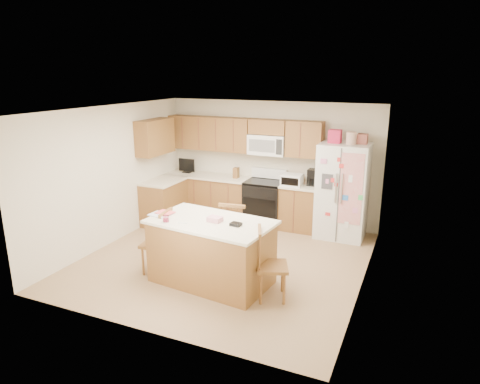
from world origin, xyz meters
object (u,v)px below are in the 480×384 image
at_px(island, 211,251).
at_px(windsor_chair_left, 158,243).
at_px(windsor_chair_back, 235,234).
at_px(stove, 265,202).
at_px(windsor_chair_right, 270,266).
at_px(refrigerator, 343,190).

height_order(island, windsor_chair_left, island).
xyz_separation_m(windsor_chair_left, windsor_chair_back, (0.95, 0.80, 0.02)).
bearing_deg(windsor_chair_back, stove, 95.71).
distance_m(island, windsor_chair_right, 0.97).
bearing_deg(windsor_chair_right, windsor_chair_back, 136.67).
xyz_separation_m(refrigerator, windsor_chair_right, (-0.45, -2.75, -0.44)).
relative_size(stove, windsor_chair_left, 1.10).
bearing_deg(windsor_chair_left, windsor_chair_right, -2.09).
relative_size(refrigerator, windsor_chair_left, 1.99).
bearing_deg(windsor_chair_left, island, 2.24).
bearing_deg(refrigerator, island, -118.07).
height_order(windsor_chair_left, windsor_chair_right, windsor_chair_right).
relative_size(refrigerator, windsor_chair_right, 1.99).
bearing_deg(stove, windsor_chair_right, -68.31).
distance_m(refrigerator, windsor_chair_back, 2.37).
bearing_deg(island, windsor_chair_right, -6.18).
distance_m(stove, refrigerator, 1.63).
bearing_deg(stove, windsor_chair_left, -105.37).
xyz_separation_m(windsor_chair_back, windsor_chair_right, (0.93, -0.87, -0.01)).
height_order(refrigerator, island, refrigerator).
xyz_separation_m(island, windsor_chair_left, (-0.91, -0.04, -0.01)).
bearing_deg(stove, windsor_chair_back, -84.29).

